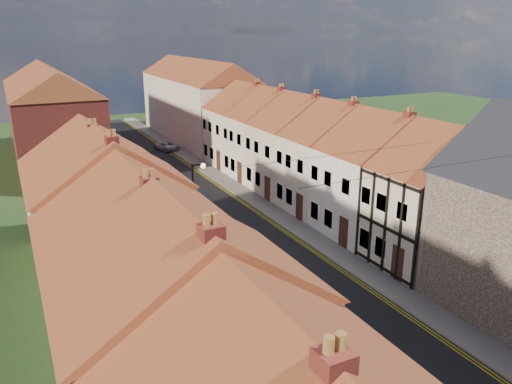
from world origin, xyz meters
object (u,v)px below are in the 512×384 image
(car_near, at_px, (324,323))
(car_mid, at_px, (248,264))
(lamppost, at_px, (195,204))
(car_distant_b, at_px, (166,146))
(car_distant, at_px, (97,135))
(car_far, at_px, (125,160))
(pedestrian_left, at_px, (250,307))

(car_near, bearing_deg, car_mid, 97.91)
(lamppost, bearing_deg, car_distant_b, 76.84)
(lamppost, xyz_separation_m, car_distant, (0.61, 40.19, -2.90))
(car_far, bearing_deg, car_mid, -99.40)
(car_far, xyz_separation_m, car_distant, (-0.33, 15.17, 0.02))
(car_mid, bearing_deg, lamppost, 116.70)
(lamppost, height_order, car_mid, lamppost)
(car_distant_b, bearing_deg, car_mid, 69.47)
(car_distant, bearing_deg, car_distant_b, -70.37)
(pedestrian_left, height_order, car_distant_b, pedestrian_left)
(lamppost, xyz_separation_m, car_far, (0.94, 25.02, -2.92))
(car_distant, bearing_deg, car_mid, -100.89)
(car_near, height_order, car_distant_b, car_near)
(pedestrian_left, bearing_deg, car_mid, 66.16)
(car_near, distance_m, car_distant, 51.41)
(car_distant, bearing_deg, car_near, -100.61)
(lamppost, relative_size, car_distant, 1.31)
(car_distant, xyz_separation_m, car_distant_b, (6.40, -10.19, -0.10))
(car_distant_b, bearing_deg, car_far, 27.54)
(lamppost, distance_m, pedestrian_left, 9.23)
(car_far, height_order, pedestrian_left, pedestrian_left)
(car_mid, xyz_separation_m, car_distant_b, (5.16, 33.81, -0.10))
(car_far, distance_m, pedestrian_left, 33.92)
(lamppost, relative_size, car_near, 1.52)
(car_near, bearing_deg, lamppost, 106.01)
(car_mid, relative_size, car_distant_b, 1.00)
(car_near, bearing_deg, car_distant, 96.23)
(car_mid, bearing_deg, car_far, 92.61)
(car_near, xyz_separation_m, car_far, (-1.37, 36.21, -0.05))
(car_mid, xyz_separation_m, pedestrian_left, (-2.33, -5.06, 0.41))
(car_far, xyz_separation_m, pedestrian_left, (-1.42, -33.89, 0.42))
(lamppost, xyz_separation_m, car_near, (2.31, -11.19, -2.87))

